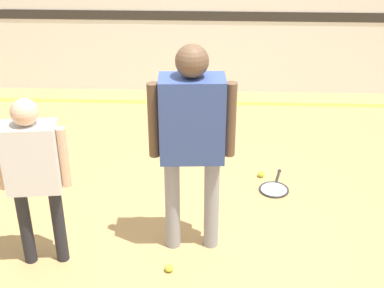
% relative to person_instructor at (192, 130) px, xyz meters
% --- Properties ---
extents(ground_plane, '(16.00, 16.00, 0.00)m').
position_rel_person_instructor_xyz_m(ground_plane, '(0.09, 0.11, -1.03)').
color(ground_plane, tan).
extents(floor_stripe, '(14.40, 0.10, 0.01)m').
position_rel_person_instructor_xyz_m(floor_stripe, '(0.09, 2.92, -1.02)').
color(floor_stripe, yellow).
rests_on(floor_stripe, ground_plane).
extents(person_instructor, '(0.63, 0.28, 1.66)m').
position_rel_person_instructor_xyz_m(person_instructor, '(0.00, 0.00, 0.00)').
color(person_instructor, gray).
rests_on(person_instructor, ground_plane).
extents(person_student_left, '(0.51, 0.25, 1.35)m').
position_rel_person_instructor_xyz_m(person_student_left, '(-1.12, -0.23, -0.20)').
color(person_student_left, '#232328').
rests_on(person_student_left, ground_plane).
extents(racket_spare_on_floor, '(0.34, 0.54, 0.03)m').
position_rel_person_instructor_xyz_m(racket_spare_on_floor, '(0.74, 0.86, -1.02)').
color(racket_spare_on_floor, '#28282D').
rests_on(racket_spare_on_floor, ground_plane).
extents(tennis_ball_near_instructor, '(0.07, 0.07, 0.07)m').
position_rel_person_instructor_xyz_m(tennis_ball_near_instructor, '(-0.16, -0.33, -0.99)').
color(tennis_ball_near_instructor, '#CCE038').
rests_on(tennis_ball_near_instructor, ground_plane).
extents(tennis_ball_by_spare_racket, '(0.07, 0.07, 0.07)m').
position_rel_person_instructor_xyz_m(tennis_ball_by_spare_racket, '(0.64, 1.08, -0.99)').
color(tennis_ball_by_spare_racket, '#CCE038').
rests_on(tennis_ball_by_spare_racket, ground_plane).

